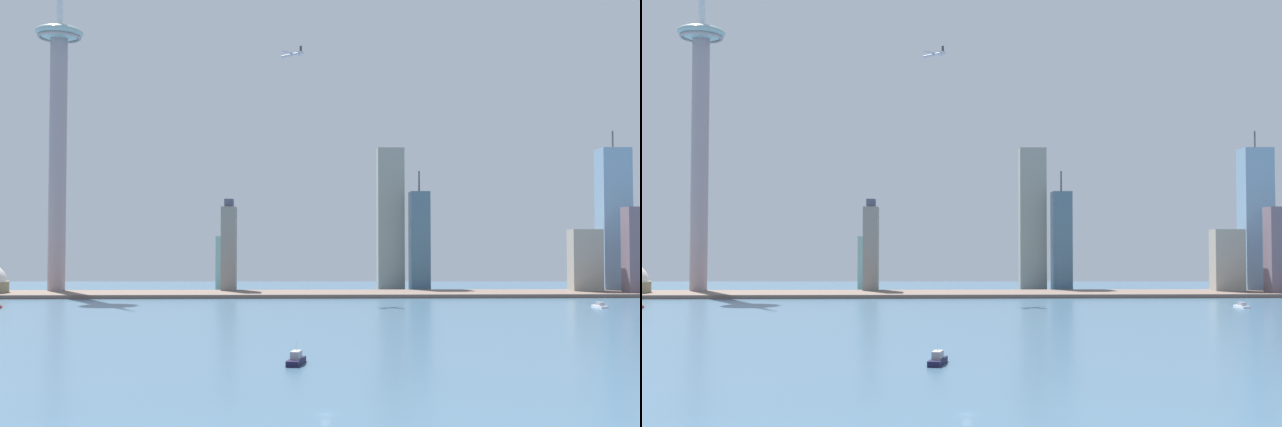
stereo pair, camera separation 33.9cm
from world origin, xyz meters
The scene contains 13 objects.
ground_plane centered at (0.00, 0.00, 0.00)m, with size 6000.00×6000.00×0.00m, color #40617B.
waterfront_pier centered at (0.00, 505.39, 1.66)m, with size 975.40×76.29×3.32m, color #6F5B50.
observation_tower centered at (-231.10, 533.78, 169.46)m, with size 43.73×43.73×343.51m.
skyscraper_0 centered at (297.45, 542.83, 69.37)m, with size 27.93×25.14×155.76m.
skyscraper_1 centered at (-78.89, 593.85, 27.21)m, with size 20.16×13.56×54.42m.
skyscraper_2 centered at (298.22, 491.67, 39.97)m, with size 22.32×19.38×79.94m.
skyscraper_3 centered at (88.00, 596.49, 72.22)m, with size 26.81×19.85×144.43m.
skyscraper_4 centered at (-71.78, 541.10, 42.27)m, with size 13.28×25.40×89.14m.
skyscraper_5 centered at (261.25, 520.79, 30.14)m, with size 27.99×19.41×60.28m.
skyscraper_6 centered at (114.87, 578.34, 49.51)m, with size 18.81×23.75×119.76m.
boat_1 centered at (214.11, 361.91, 1.51)m, with size 7.45×15.73×4.22m.
boat_3 centered at (-8.11, 92.08, 1.89)m, with size 8.08×17.63×8.69m.
airplane centered at (-12.18, 492.88, 216.51)m, with size 21.73×20.56×7.43m.
Camera 2 is at (-7.77, -223.22, 46.96)m, focal length 45.27 mm.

